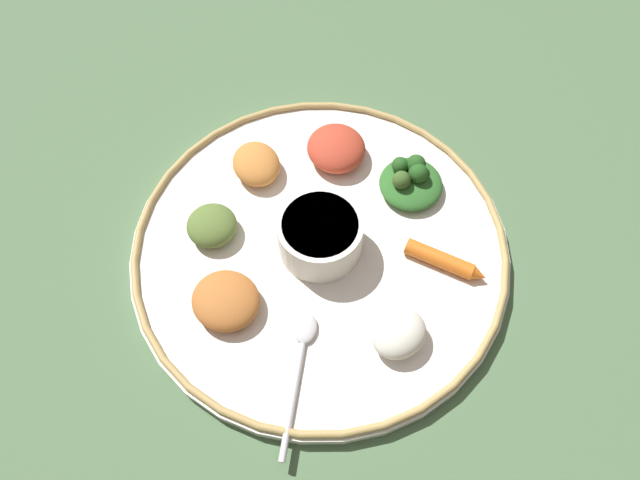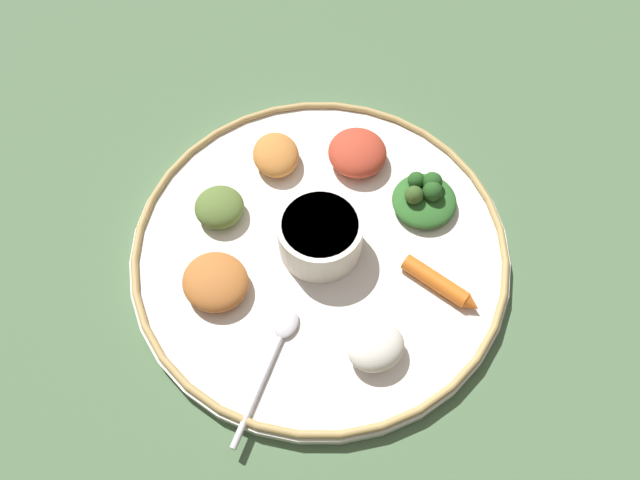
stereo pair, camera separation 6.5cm
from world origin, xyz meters
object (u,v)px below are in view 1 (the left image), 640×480
Objects in this scene: center_bowl at (320,235)px; carrot_near_spoon at (445,261)px; spoon at (300,358)px; greens_pile at (411,180)px.

carrot_near_spoon is (-0.01, -0.14, -0.02)m from center_bowl.
carrot_near_spoon is at bearing -94.36° from center_bowl.
carrot_near_spoon reaches higher than spoon.
center_bowl is 1.01× the size of carrot_near_spoon.
greens_pile is at bearing -25.72° from spoon.
center_bowl is at bearing 85.64° from carrot_near_spoon.
greens_pile is at bearing 21.61° from carrot_near_spoon.
center_bowl is 0.14m from carrot_near_spoon.
greens_pile reaches higher than carrot_near_spoon.
spoon is 0.24m from greens_pile.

